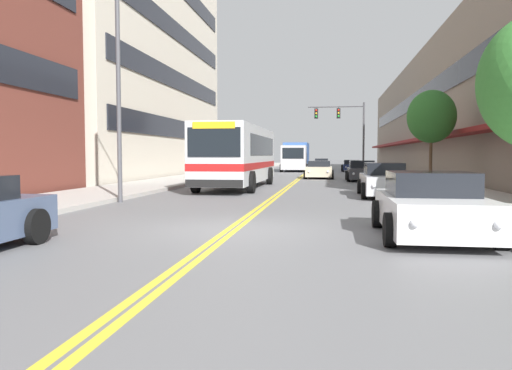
{
  "coord_description": "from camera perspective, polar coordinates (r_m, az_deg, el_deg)",
  "views": [
    {
      "loc": [
        2.22,
        -11.25,
        1.71
      ],
      "look_at": [
        -1.18,
        11.6,
        0.32
      ],
      "focal_mm": 35.0,
      "sensor_mm": 36.0,
      "label": 1
    }
  ],
  "objects": [
    {
      "name": "car_black_moving_lead",
      "position": [
        61.81,
        7.5,
        2.4
      ],
      "size": [
        2.08,
        4.41,
        1.28
      ],
      "color": "black",
      "rests_on": "ground_plane"
    },
    {
      "name": "ground_plane",
      "position": [
        48.33,
        5.83,
        1.4
      ],
      "size": [
        240.0,
        240.0,
        0.0
      ],
      "primitive_type": "plane",
      "color": "slate"
    },
    {
      "name": "storefront_row_right",
      "position": [
        49.72,
        21.96,
        7.34
      ],
      "size": [
        9.1,
        68.0,
        10.61
      ],
      "color": "gray",
      "rests_on": "ground_plane"
    },
    {
      "name": "car_white_parked_right_foreground",
      "position": [
        11.05,
        19.38,
        -2.36
      ],
      "size": [
        2.18,
        4.25,
        1.36
      ],
      "color": "white",
      "rests_on": "ground_plane"
    },
    {
      "name": "box_truck",
      "position": [
        53.18,
        4.58,
        3.28
      ],
      "size": [
        2.79,
        8.01,
        3.01
      ],
      "color": "#B7B7BC",
      "rests_on": "ground_plane"
    },
    {
      "name": "car_silver_parked_right_mid",
      "position": [
        21.28,
        14.41,
        0.47
      ],
      "size": [
        2.0,
        4.71,
        1.4
      ],
      "color": "#B7B7BC",
      "rests_on": "ground_plane"
    },
    {
      "name": "car_navy_parked_right_far",
      "position": [
        53.02,
        10.85,
        2.15
      ],
      "size": [
        2.07,
        4.19,
        1.2
      ],
      "color": "#19234C",
      "rests_on": "ground_plane"
    },
    {
      "name": "sidewalk_left",
      "position": [
        49.24,
        -2.9,
        1.54
      ],
      "size": [
        3.95,
        106.0,
        0.15
      ],
      "color": "#B2ADA5",
      "rests_on": "ground_plane"
    },
    {
      "name": "centre_line",
      "position": [
        48.33,
        5.83,
        1.4
      ],
      "size": [
        0.34,
        106.0,
        0.01
      ],
      "color": "yellow",
      "rests_on": "ground_plane"
    },
    {
      "name": "city_bus",
      "position": [
        26.31,
        -1.99,
        3.58
      ],
      "size": [
        2.85,
        11.19,
        3.14
      ],
      "color": "silver",
      "rests_on": "ground_plane"
    },
    {
      "name": "car_champagne_moving_second",
      "position": [
        37.0,
        7.22,
        1.7
      ],
      "size": [
        2.12,
        4.16,
        1.28
      ],
      "color": "beige",
      "rests_on": "ground_plane"
    },
    {
      "name": "street_tree_right_mid",
      "position": [
        27.53,
        19.42,
        7.37
      ],
      "size": [
        2.48,
        2.48,
        4.91
      ],
      "color": "brown",
      "rests_on": "sidewalk_right"
    },
    {
      "name": "car_dark_grey_parked_right_end",
      "position": [
        33.82,
        11.98,
        1.53
      ],
      "size": [
        2.05,
        4.51,
        1.36
      ],
      "color": "#38383D",
      "rests_on": "ground_plane"
    },
    {
      "name": "sidewalk_right",
      "position": [
        48.56,
        14.68,
        1.4
      ],
      "size": [
        3.95,
        106.0,
        0.15
      ],
      "color": "#B2ADA5",
      "rests_on": "ground_plane"
    },
    {
      "name": "car_red_parked_left_mid",
      "position": [
        39.08,
        -1.28,
        1.79
      ],
      "size": [
        2.1,
        4.22,
        1.26
      ],
      "color": "maroon",
      "rests_on": "ground_plane"
    },
    {
      "name": "street_lamp_left_near",
      "position": [
        18.89,
        -14.8,
        13.98
      ],
      "size": [
        2.05,
        0.28,
        8.92
      ],
      "color": "#47474C",
      "rests_on": "ground_plane"
    },
    {
      "name": "office_tower_left",
      "position": [
        43.34,
        -16.86,
        16.09
      ],
      "size": [
        12.08,
        27.8,
        22.62
      ],
      "color": "beige",
      "rests_on": "ground_plane"
    },
    {
      "name": "traffic_signal_mast",
      "position": [
        46.41,
        10.09,
        6.92
      ],
      "size": [
        5.13,
        0.38,
        6.46
      ],
      "color": "#47474C",
      "rests_on": "ground_plane"
    }
  ]
}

